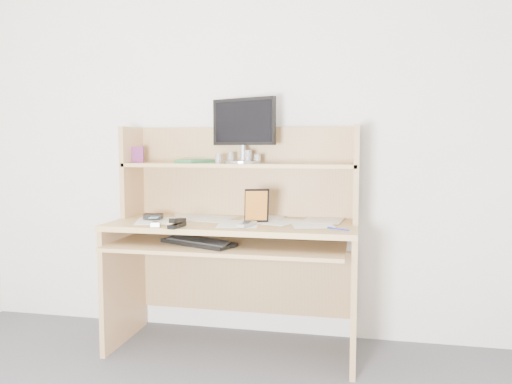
% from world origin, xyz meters
% --- Properties ---
extents(back_wall, '(3.60, 0.04, 2.50)m').
position_xyz_m(back_wall, '(0.00, 1.80, 1.25)').
color(back_wall, white).
rests_on(back_wall, floor).
extents(desk, '(1.40, 0.70, 1.30)m').
position_xyz_m(desk, '(0.00, 1.56, 0.69)').
color(desk, tan).
rests_on(desk, floor).
extents(paper_clutter, '(1.32, 0.54, 0.01)m').
position_xyz_m(paper_clutter, '(0.00, 1.48, 0.75)').
color(paper_clutter, white).
rests_on(paper_clutter, desk).
extents(keyboard, '(0.45, 0.31, 0.03)m').
position_xyz_m(keyboard, '(-0.15, 1.29, 0.66)').
color(keyboard, black).
rests_on(keyboard, desk).
extents(tv_remote, '(0.08, 0.17, 0.02)m').
position_xyz_m(tv_remote, '(0.11, 1.33, 0.76)').
color(tv_remote, '#999A95').
rests_on(tv_remote, paper_clutter).
extents(flip_phone, '(0.07, 0.10, 0.02)m').
position_xyz_m(flip_phone, '(-0.37, 1.24, 0.77)').
color(flip_phone, silver).
rests_on(flip_phone, paper_clutter).
extents(stapler, '(0.06, 0.15, 0.05)m').
position_xyz_m(stapler, '(-0.24, 1.22, 0.78)').
color(stapler, black).
rests_on(stapler, paper_clutter).
extents(wallet, '(0.12, 0.11, 0.03)m').
position_xyz_m(wallet, '(-0.49, 1.48, 0.77)').
color(wallet, black).
rests_on(wallet, paper_clutter).
extents(sticky_note_pad, '(0.08, 0.08, 0.01)m').
position_xyz_m(sticky_note_pad, '(-0.30, 1.36, 0.75)').
color(sticky_note_pad, '#FFF643').
rests_on(sticky_note_pad, desk).
extents(digital_camera, '(0.10, 0.05, 0.06)m').
position_xyz_m(digital_camera, '(0.13, 1.57, 0.79)').
color(digital_camera, '#A2A2A4').
rests_on(digital_camera, paper_clutter).
extents(game_case, '(0.13, 0.05, 0.19)m').
position_xyz_m(game_case, '(0.14, 1.45, 0.85)').
color(game_case, black).
rests_on(game_case, paper_clutter).
extents(blue_pen, '(0.12, 0.08, 0.01)m').
position_xyz_m(blue_pen, '(0.60, 1.29, 0.76)').
color(blue_pen, '#1820B7').
rests_on(blue_pen, paper_clutter).
extents(card_box, '(0.07, 0.03, 0.10)m').
position_xyz_m(card_box, '(-0.63, 1.60, 1.13)').
color(card_box, maroon).
rests_on(card_box, desk).
extents(shelf_book, '(0.23, 0.25, 0.02)m').
position_xyz_m(shelf_book, '(-0.29, 1.68, 1.09)').
color(shelf_book, '#317C47').
rests_on(shelf_book, desk).
extents(chip_stack_a, '(0.04, 0.04, 0.05)m').
position_xyz_m(chip_stack_a, '(-0.12, 1.60, 1.11)').
color(chip_stack_a, black).
rests_on(chip_stack_a, desk).
extents(chip_stack_b, '(0.05, 0.05, 0.06)m').
position_xyz_m(chip_stack_b, '(-0.06, 1.66, 1.11)').
color(chip_stack_b, white).
rests_on(chip_stack_b, desk).
extents(chip_stack_c, '(0.05, 0.05, 0.05)m').
position_xyz_m(chip_stack_c, '(0.11, 1.65, 1.11)').
color(chip_stack_c, black).
rests_on(chip_stack_c, desk).
extents(chip_stack_d, '(0.05, 0.05, 0.08)m').
position_xyz_m(chip_stack_d, '(0.05, 1.63, 1.12)').
color(chip_stack_d, white).
rests_on(chip_stack_d, desk).
extents(monitor, '(0.42, 0.24, 0.39)m').
position_xyz_m(monitor, '(0.01, 1.67, 1.29)').
color(monitor, '#A5A4A9').
rests_on(monitor, desk).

